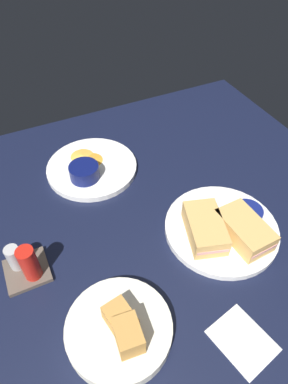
# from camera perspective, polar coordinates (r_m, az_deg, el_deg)

# --- Properties ---
(ground_plane) EXTENTS (1.10, 1.10, 0.03)m
(ground_plane) POSITION_cam_1_polar(r_m,az_deg,el_deg) (0.82, 3.40, -7.13)
(ground_plane) COLOR black
(plate_sandwich_main) EXTENTS (0.27, 0.27, 0.02)m
(plate_sandwich_main) POSITION_cam_1_polar(r_m,az_deg,el_deg) (0.82, 12.91, -6.06)
(plate_sandwich_main) COLOR white
(plate_sandwich_main) RESTS_ON ground_plane
(sandwich_half_near) EXTENTS (0.15, 0.11, 0.05)m
(sandwich_half_near) POSITION_cam_1_polar(r_m,az_deg,el_deg) (0.77, 10.27, -5.99)
(sandwich_half_near) COLOR tan
(sandwich_half_near) RESTS_ON plate_sandwich_main
(sandwich_half_far) EXTENTS (0.14, 0.08, 0.05)m
(sandwich_half_far) POSITION_cam_1_polar(r_m,az_deg,el_deg) (0.79, 16.59, -6.15)
(sandwich_half_far) COLOR tan
(sandwich_half_far) RESTS_ON plate_sandwich_main
(ramekin_dark_sauce) EXTENTS (0.07, 0.07, 0.04)m
(ramekin_dark_sauce) POSITION_cam_1_polar(r_m,az_deg,el_deg) (0.82, 16.92, -3.73)
(ramekin_dark_sauce) COLOR navy
(ramekin_dark_sauce) RESTS_ON plate_sandwich_main
(spoon_by_dark_ramekin) EXTENTS (0.02, 0.10, 0.01)m
(spoon_by_dark_ramekin) POSITION_cam_1_polar(r_m,az_deg,el_deg) (0.81, 13.47, -5.79)
(spoon_by_dark_ramekin) COLOR silver
(spoon_by_dark_ramekin) RESTS_ON plate_sandwich_main
(plate_chips_companion) EXTENTS (0.25, 0.25, 0.02)m
(plate_chips_companion) POSITION_cam_1_polar(r_m,az_deg,el_deg) (0.96, -8.79, 4.10)
(plate_chips_companion) COLOR white
(plate_chips_companion) RESTS_ON ground_plane
(ramekin_light_gravy) EXTENTS (0.08, 0.08, 0.04)m
(ramekin_light_gravy) POSITION_cam_1_polar(r_m,az_deg,el_deg) (0.90, -10.08, 3.45)
(ramekin_light_gravy) COLOR #0C144C
(ramekin_light_gravy) RESTS_ON plate_chips_companion
(spoon_by_gravy_ramekin) EXTENTS (0.10, 0.06, 0.01)m
(spoon_by_gravy_ramekin) POSITION_cam_1_polar(r_m,az_deg,el_deg) (0.91, -9.26, 2.45)
(spoon_by_gravy_ramekin) COLOR silver
(spoon_by_gravy_ramekin) RESTS_ON plate_chips_companion
(plantain_chip_scatter) EXTENTS (0.13, 0.12, 0.01)m
(plantain_chip_scatter) POSITION_cam_1_polar(r_m,az_deg,el_deg) (0.97, -9.99, 5.32)
(plantain_chip_scatter) COLOR gold
(plantain_chip_scatter) RESTS_ON plate_chips_companion
(bread_basket_rear) EXTENTS (0.20, 0.20, 0.08)m
(bread_basket_rear) POSITION_cam_1_polar(r_m,az_deg,el_deg) (0.67, -4.11, -22.11)
(bread_basket_rear) COLOR silver
(bread_basket_rear) RESTS_ON ground_plane
(condiment_caddy) EXTENTS (0.09, 0.09, 0.10)m
(condiment_caddy) POSITION_cam_1_polar(r_m,az_deg,el_deg) (0.75, -19.45, -11.50)
(condiment_caddy) COLOR brown
(condiment_caddy) RESTS_ON ground_plane
(paper_napkin_folded) EXTENTS (0.13, 0.11, 0.00)m
(paper_napkin_folded) POSITION_cam_1_polar(r_m,az_deg,el_deg) (0.70, 16.35, -22.93)
(paper_napkin_folded) COLOR white
(paper_napkin_folded) RESTS_ON ground_plane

